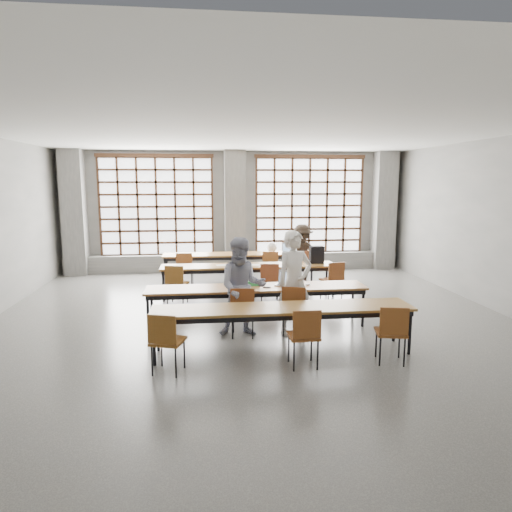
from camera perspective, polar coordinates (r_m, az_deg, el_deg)
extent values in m
plane|color=#51514F|center=(8.50, -0.13, -8.67)|extent=(11.00, 11.00, 0.00)
plane|color=silver|center=(8.13, -0.14, 15.49)|extent=(11.00, 11.00, 0.00)
plane|color=#60605D|center=(13.59, -2.73, 5.62)|extent=(10.00, 0.00, 10.00)
plane|color=#60605D|center=(2.83, 12.52, -8.97)|extent=(10.00, 0.00, 10.00)
cube|color=#545351|center=(13.76, -21.76, 5.02)|extent=(0.60, 0.55, 3.50)
cube|color=#545351|center=(13.31, -2.65, 5.54)|extent=(0.60, 0.55, 3.50)
cube|color=#545351|center=(14.34, 15.68, 5.48)|extent=(0.60, 0.55, 3.50)
cube|color=white|center=(13.60, -12.28, 6.05)|extent=(3.20, 0.02, 2.80)
cube|color=black|center=(13.52, -12.32, 6.04)|extent=(3.20, 0.05, 2.80)
cube|color=black|center=(13.68, -12.11, -0.04)|extent=(3.32, 0.07, 0.10)
cube|color=black|center=(13.52, -12.53, 12.18)|extent=(3.32, 0.07, 0.10)
cube|color=white|center=(13.90, 6.62, 6.27)|extent=(3.20, 0.02, 2.80)
cube|color=black|center=(13.82, 6.70, 6.25)|extent=(3.20, 0.05, 2.80)
cube|color=black|center=(13.97, 6.59, 0.30)|extent=(3.32, 0.07, 0.10)
cube|color=black|center=(13.82, 6.82, 12.27)|extent=(3.32, 0.07, 0.10)
cube|color=#545351|center=(13.57, -2.63, -0.76)|extent=(9.80, 0.35, 0.50)
cube|color=brown|center=(12.13, -2.15, 0.23)|extent=(4.00, 0.70, 0.04)
cube|color=black|center=(12.14, -2.15, -0.05)|extent=(3.90, 0.64, 0.08)
cylinder|color=black|center=(11.92, -11.28, -1.89)|extent=(0.05, 0.05, 0.69)
cylinder|color=black|center=(12.49, -11.07, -1.38)|extent=(0.05, 0.05, 0.69)
cylinder|color=black|center=(12.21, 6.99, -1.51)|extent=(0.05, 0.05, 0.69)
cylinder|color=black|center=(12.76, 6.38, -1.03)|extent=(0.05, 0.05, 0.69)
cube|color=brown|center=(10.46, -0.91, -1.23)|extent=(4.00, 0.70, 0.04)
cube|color=black|center=(10.47, -0.91, -1.55)|extent=(3.90, 0.64, 0.08)
cylinder|color=black|center=(10.25, -11.51, -3.73)|extent=(0.05, 0.05, 0.69)
cylinder|color=black|center=(10.81, -11.25, -3.04)|extent=(0.05, 0.05, 0.69)
cylinder|color=black|center=(10.62, 9.64, -3.22)|extent=(0.05, 0.05, 0.69)
cylinder|color=black|center=(11.16, 8.82, -2.58)|extent=(0.05, 0.05, 0.69)
cube|color=brown|center=(8.32, 0.06, -3.99)|extent=(4.00, 0.70, 0.04)
cube|color=black|center=(8.34, 0.06, -4.39)|extent=(3.90, 0.64, 0.08)
cylinder|color=black|center=(8.15, -13.35, -7.20)|extent=(0.05, 0.05, 0.69)
cylinder|color=black|center=(8.70, -12.90, -6.12)|extent=(0.05, 0.05, 0.69)
cylinder|color=black|center=(8.57, 13.23, -6.36)|extent=(0.05, 0.05, 0.69)
cylinder|color=black|center=(9.10, 12.00, -5.40)|extent=(0.05, 0.05, 0.69)
cube|color=brown|center=(7.03, 3.38, -6.52)|extent=(4.00, 0.70, 0.04)
cube|color=black|center=(7.04, 3.38, -6.99)|extent=(3.90, 0.64, 0.08)
cylinder|color=black|center=(6.80, -12.63, -10.50)|extent=(0.05, 0.05, 0.69)
cylinder|color=black|center=(7.35, -12.16, -8.97)|extent=(0.05, 0.05, 0.69)
cylinder|color=black|center=(7.44, 18.67, -9.04)|extent=(0.05, 0.05, 0.69)
cylinder|color=black|center=(7.94, 16.89, -7.79)|extent=(0.05, 0.05, 0.69)
cube|color=brown|center=(11.61, -8.84, -1.59)|extent=(0.45, 0.45, 0.04)
cube|color=brown|center=(11.37, -8.98, -0.64)|extent=(0.40, 0.06, 0.40)
cylinder|color=black|center=(11.66, -8.81, -2.67)|extent=(0.02, 0.02, 0.45)
cube|color=brown|center=(11.73, 1.96, -1.37)|extent=(0.53, 0.53, 0.04)
cube|color=brown|center=(11.49, 1.81, -0.43)|extent=(0.39, 0.15, 0.40)
cylinder|color=black|center=(11.77, 1.96, -2.45)|extent=(0.02, 0.02, 0.45)
cube|color=brown|center=(11.87, 5.79, -1.29)|extent=(0.53, 0.53, 0.04)
cube|color=brown|center=(11.66, 6.30, -0.34)|extent=(0.39, 0.15, 0.40)
cylinder|color=black|center=(11.91, 5.77, -2.35)|extent=(0.02, 0.02, 0.45)
cube|color=brown|center=(9.95, -9.82, -3.45)|extent=(0.51, 0.51, 0.04)
cube|color=brown|center=(9.71, -10.20, -2.39)|extent=(0.40, 0.13, 0.40)
cylinder|color=black|center=(10.00, -9.78, -4.71)|extent=(0.02, 0.02, 0.45)
cube|color=maroon|center=(10.03, 1.68, -3.21)|extent=(0.47, 0.47, 0.04)
cube|color=maroon|center=(9.78, 1.72, -2.15)|extent=(0.40, 0.08, 0.40)
cylinder|color=black|center=(10.08, 1.68, -4.46)|extent=(0.02, 0.02, 0.45)
cube|color=brown|center=(10.32, 9.41, -2.98)|extent=(0.52, 0.52, 0.04)
cube|color=brown|center=(10.10, 10.04, -1.93)|extent=(0.39, 0.14, 0.40)
cylinder|color=black|center=(10.37, 9.38, -4.20)|extent=(0.02, 0.02, 0.45)
cube|color=brown|center=(7.83, -1.67, -6.81)|extent=(0.46, 0.46, 0.04)
cube|color=brown|center=(7.58, -1.71, -5.56)|extent=(0.40, 0.07, 0.40)
cylinder|color=black|center=(7.90, -1.66, -8.38)|extent=(0.02, 0.02, 0.45)
cube|color=brown|center=(7.95, 4.85, -6.59)|extent=(0.52, 0.52, 0.04)
cube|color=brown|center=(7.70, 4.73, -5.35)|extent=(0.39, 0.14, 0.40)
cylinder|color=black|center=(8.02, 4.82, -8.13)|extent=(0.02, 0.02, 0.45)
cube|color=brown|center=(6.51, -10.95, -10.40)|extent=(0.53, 0.53, 0.04)
cube|color=brown|center=(6.26, -11.69, -9.01)|extent=(0.39, 0.15, 0.40)
cylinder|color=black|center=(6.58, -10.88, -12.24)|extent=(0.02, 0.02, 0.45)
cube|color=brown|center=(6.63, 5.91, -9.90)|extent=(0.43, 0.43, 0.04)
cube|color=brown|center=(6.37, 6.39, -8.52)|extent=(0.40, 0.04, 0.40)
cylinder|color=black|center=(6.71, 5.88, -11.71)|extent=(0.02, 0.02, 0.45)
cube|color=brown|center=(7.01, 16.48, -9.15)|extent=(0.50, 0.50, 0.04)
cube|color=brown|center=(6.76, 16.89, -7.83)|extent=(0.40, 0.11, 0.40)
cylinder|color=black|center=(7.09, 16.39, -10.88)|extent=(0.02, 0.02, 0.45)
imported|color=white|center=(7.89, 4.82, -3.33)|extent=(0.76, 0.62, 1.80)
imported|color=#1A214E|center=(7.78, -1.71, -3.90)|extent=(0.86, 0.69, 1.70)
imported|color=black|center=(11.86, 5.76, 0.26)|extent=(1.12, 0.85, 1.53)
cube|color=#ABABB0|center=(8.44, 3.74, -3.60)|extent=(0.44, 0.39, 0.02)
cube|color=black|center=(8.43, 3.72, -3.54)|extent=(0.35, 0.29, 0.00)
cube|color=#ABABB0|center=(8.55, 4.00, -2.62)|extent=(0.35, 0.22, 0.26)
cube|color=#8CB0F1|center=(8.54, 3.98, -2.80)|extent=(0.30, 0.18, 0.21)
cube|color=#AEAEB2|center=(12.35, 4.09, 0.52)|extent=(0.40, 0.32, 0.02)
cube|color=black|center=(12.34, 4.09, 0.57)|extent=(0.33, 0.23, 0.00)
cube|color=#AEAEB2|center=(12.47, 4.08, 1.16)|extent=(0.37, 0.13, 0.26)
cube|color=#92C0FC|center=(12.46, 4.08, 1.04)|extent=(0.31, 0.10, 0.21)
ellipsoid|color=white|center=(8.45, 6.50, -3.57)|extent=(0.11, 0.08, 0.04)
cube|color=#2D8A41|center=(8.38, -0.34, -3.44)|extent=(0.26, 0.13, 0.09)
cube|color=black|center=(8.24, 1.39, -3.93)|extent=(0.14, 0.11, 0.01)
cube|color=silver|center=(10.47, -4.21, -1.13)|extent=(0.33, 0.26, 0.00)
cube|color=silver|center=(10.38, -2.53, -1.20)|extent=(0.36, 0.31, 0.00)
cube|color=white|center=(10.47, -0.36, -1.10)|extent=(0.34, 0.28, 0.00)
cube|color=black|center=(10.75, 7.58, 0.16)|extent=(0.32, 0.20, 0.40)
ellipsoid|color=white|center=(12.26, 2.02, 1.10)|extent=(0.28, 0.23, 0.29)
cube|color=#B71629|center=(6.49, -10.96, -9.98)|extent=(0.22, 0.16, 0.06)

